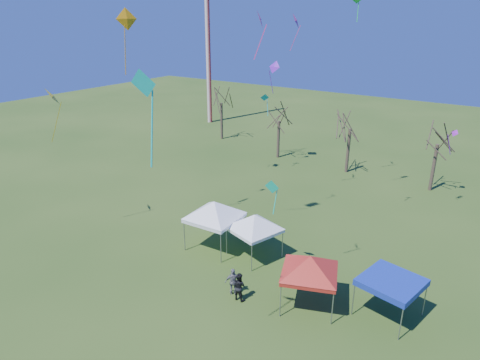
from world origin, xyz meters
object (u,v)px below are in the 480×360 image
object	(u,v)px
tree_2	(352,113)
tent_red	(310,259)
tree_0	(221,90)
tent_blue	(392,283)
person_grey	(233,282)
tree_3	(441,127)
tent_white_mid	(255,218)
tree_1	(279,108)
person_dark	(239,286)
tent_white_west	(214,205)
radio_mast	(208,37)

from	to	relation	value
tree_2	tent_red	bearing A→B (deg)	-74.25
tree_0	tree_2	size ratio (longest dim) A/B	1.03
tent_blue	person_grey	size ratio (longest dim) A/B	2.05
tree_3	tent_blue	world-z (taller)	tree_3
tent_white_mid	tree_2	bearing A→B (deg)	92.77
tree_1	tent_white_mid	world-z (taller)	tree_1
tree_3	person_dark	bearing A→B (deg)	-103.26
tree_0	person_grey	world-z (taller)	tree_0
person_grey	person_dark	bearing A→B (deg)	114.81
tree_2	tree_3	bearing A→B (deg)	-2.27
tent_red	person_grey	xyz separation A→B (m)	(-4.09, -1.54, -2.13)
tree_3	tent_white_west	world-z (taller)	tree_3
tree_0	tree_2	xyz separation A→B (m)	(18.48, -3.01, -0.20)
tent_white_west	tent_white_mid	bearing A→B (deg)	9.88
tent_blue	person_grey	xyz separation A→B (m)	(-8.13, -3.17, -1.27)
tent_red	tree_1	bearing A→B (deg)	122.99
radio_mast	person_grey	distance (m)	45.15
radio_mast	person_dark	size ratio (longest dim) A/B	14.44
tree_2	tree_0	bearing A→B (deg)	170.76
tree_3	tent_red	bearing A→B (deg)	-95.39
tree_3	tent_white_mid	distance (m)	20.93
tree_3	tent_white_west	xyz separation A→B (m)	(-10.41, -19.81, -2.79)
person_grey	radio_mast	bearing A→B (deg)	-91.87
tree_0	person_grey	size ratio (longest dim) A/B	4.99
tree_3	person_dark	size ratio (longest dim) A/B	4.57
person_grey	tree_0	bearing A→B (deg)	-94.02
tent_white_west	person_grey	xyz separation A→B (m)	(4.24, -3.80, -2.44)
tent_white_west	tent_red	world-z (taller)	tent_white_west
person_dark	tent_red	bearing A→B (deg)	-154.55
radio_mast	tree_0	size ratio (longest dim) A/B	2.96
tree_0	person_grey	xyz separation A→B (m)	(20.71, -26.95, -5.64)
tree_0	tent_red	bearing A→B (deg)	-45.69
tree_1	tree_0	bearing A→B (deg)	164.82
tree_3	tent_red	world-z (taller)	tree_3
radio_mast	tent_white_west	distance (m)	39.10
person_grey	person_dark	xyz separation A→B (m)	(0.55, -0.24, 0.02)
tree_1	tree_2	xyz separation A→B (m)	(8.40, -0.27, 0.50)
radio_mast	tent_white_mid	size ratio (longest dim) A/B	6.41
radio_mast	tent_blue	bearing A→B (deg)	-40.18
tree_0	person_dark	world-z (taller)	tree_0
tent_red	person_dark	size ratio (longest dim) A/B	2.26
tree_1	person_grey	world-z (taller)	tree_1
tree_3	tent_blue	distance (m)	20.91
radio_mast	tree_3	world-z (taller)	radio_mast
tent_white_mid	person_dark	distance (m)	5.31
tree_3	tent_blue	size ratio (longest dim) A/B	2.28
tent_blue	radio_mast	bearing A→B (deg)	139.82
tree_3	person_grey	xyz separation A→B (m)	(-6.17, -23.61, -5.23)
tree_3	tent_white_mid	size ratio (longest dim) A/B	2.03
tent_red	tree_2	bearing A→B (deg)	105.75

